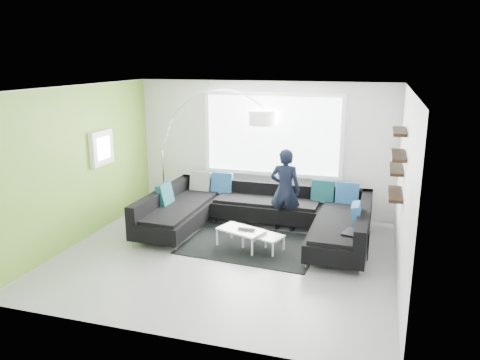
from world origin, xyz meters
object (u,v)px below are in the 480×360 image
(arc_lamp, at_px, (162,151))
(person, at_px, (285,190))
(coffee_table, at_px, (252,239))
(laptop, at_px, (246,230))
(sectional_sofa, at_px, (257,216))
(side_table, at_px, (355,247))

(arc_lamp, relative_size, person, 1.65)
(coffee_table, relative_size, laptop, 3.32)
(arc_lamp, xyz_separation_m, person, (2.79, -0.46, -0.52))
(coffee_table, bearing_deg, arc_lamp, 167.29)
(sectional_sofa, xyz_separation_m, person, (0.43, 0.49, 0.42))
(sectional_sofa, bearing_deg, side_table, -19.49)
(arc_lamp, xyz_separation_m, laptop, (2.34, -1.63, -0.98))
(side_table, height_order, laptop, side_table)
(arc_lamp, bearing_deg, side_table, -23.46)
(sectional_sofa, distance_m, side_table, 1.96)
(person, bearing_deg, side_table, 141.03)
(side_table, bearing_deg, sectional_sofa, 159.78)
(coffee_table, height_order, arc_lamp, arc_lamp)
(sectional_sofa, height_order, arc_lamp, arc_lamp)
(arc_lamp, height_order, side_table, arc_lamp)
(person, bearing_deg, sectional_sofa, 49.69)
(person, bearing_deg, arc_lamp, -8.58)
(arc_lamp, bearing_deg, coffee_table, -34.92)
(side_table, height_order, person, person)
(sectional_sofa, relative_size, person, 2.55)
(coffee_table, height_order, person, person)
(sectional_sofa, distance_m, arc_lamp, 2.71)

